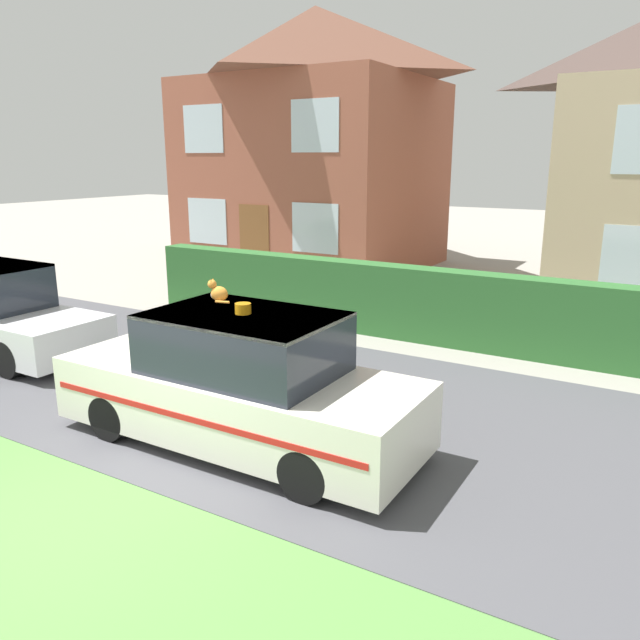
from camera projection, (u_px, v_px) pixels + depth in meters
ground_plane at (70, 518)px, 5.97m from camera, size 80.00×80.00×0.00m
road_strip at (279, 398)px, 8.93m from camera, size 28.00×5.61×0.01m
lawn_verge at (10, 552)px, 5.46m from camera, size 28.00×2.74×0.01m
garden_hedge at (410, 303)px, 11.76m from camera, size 11.97×0.52×1.38m
police_car at (239, 385)px, 7.35m from camera, size 4.51×1.66×1.74m
cat at (218, 292)px, 7.13m from camera, size 0.31×0.18×0.26m
house_left at (315, 139)px, 19.14m from camera, size 6.98×6.42×7.66m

